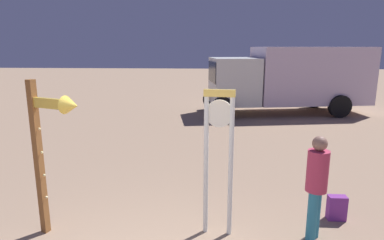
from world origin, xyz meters
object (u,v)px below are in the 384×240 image
at_px(arrow_sign, 50,136).
at_px(box_truck_near, 292,77).
at_px(person_near_clock, 316,183).
at_px(standing_clock, 219,148).
at_px(backpack, 337,208).

distance_m(arrow_sign, box_truck_near, 11.29).
relative_size(person_near_clock, box_truck_near, 0.22).
bearing_deg(standing_clock, person_near_clock, -3.65).
height_order(standing_clock, box_truck_near, box_truck_near).
relative_size(standing_clock, arrow_sign, 0.94).
height_order(standing_clock, person_near_clock, standing_clock).
bearing_deg(backpack, arrow_sign, -170.26).
distance_m(person_near_clock, backpack, 1.06).
xyz_separation_m(backpack, box_truck_near, (1.30, 9.05, 1.33)).
relative_size(person_near_clock, backpack, 3.83).
bearing_deg(box_truck_near, arrow_sign, -119.88).
bearing_deg(backpack, box_truck_near, 81.85).
xyz_separation_m(arrow_sign, backpack, (4.33, 0.74, -1.34)).
height_order(arrow_sign, backpack, arrow_sign).
xyz_separation_m(arrow_sign, box_truck_near, (5.63, 9.79, -0.02)).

